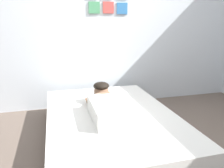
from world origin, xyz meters
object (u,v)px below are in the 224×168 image
at_px(bed, 111,127).
at_px(coffee_cup, 111,97).
at_px(person_lying, 108,104).
at_px(pillow, 109,94).
at_px(cell_phone, 130,116).

relative_size(bed, coffee_cup, 16.79).
distance_m(bed, person_lying, 0.28).
xyz_separation_m(bed, coffee_cup, (0.11, 0.44, 0.21)).
height_order(bed, person_lying, person_lying).
bearing_deg(bed, person_lying, 171.26).
xyz_separation_m(bed, pillow, (0.11, 0.49, 0.23)).
height_order(person_lying, coffee_cup, person_lying).
height_order(coffee_cup, cell_phone, coffee_cup).
bearing_deg(coffee_cup, cell_phone, -82.97).
distance_m(pillow, cell_phone, 0.64).
bearing_deg(cell_phone, bed, 143.33).
relative_size(pillow, person_lying, 0.57).
height_order(bed, coffee_cup, coffee_cup).
bearing_deg(person_lying, pillow, 74.49).
distance_m(person_lying, coffee_cup, 0.46).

